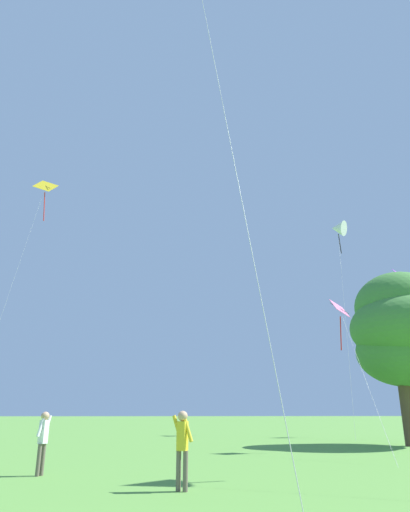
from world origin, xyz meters
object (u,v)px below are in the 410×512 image
at_px(kite_pink_low, 341,317).
at_px(person_in_red_shirt, 182,442).
at_px(person_in_blue_jacket, 43,437).
at_px(kite_white_distant, 338,228).
at_px(kite_yellow_diamond, 44,196).
at_px(kite_purple_streamer, 402,283).
at_px(tree_right_cluster, 404,330).

relative_size(kite_pink_low, person_in_red_shirt, 4.05).
height_order(kite_pink_low, person_in_blue_jacket, kite_pink_low).
xyz_separation_m(kite_pink_low, kite_white_distant, (6.90, 16.97, 11.81)).
height_order(kite_yellow_diamond, person_in_red_shirt, kite_yellow_diamond).
relative_size(kite_white_distant, person_in_red_shirt, 10.65).
bearing_deg(kite_white_distant, kite_purple_streamer, -48.50).
xyz_separation_m(kite_pink_low, tree_right_cluster, (5.00, 3.55, 0.03)).
distance_m(kite_pink_low, person_in_blue_jacket, 14.97).
height_order(person_in_red_shirt, person_in_blue_jacket, person_in_red_shirt).
bearing_deg(person_in_red_shirt, tree_right_cluster, 46.69).
distance_m(kite_yellow_diamond, person_in_red_shirt, 46.14).
relative_size(kite_pink_low, kite_purple_streamer, 0.55).
height_order(kite_purple_streamer, kite_white_distant, kite_white_distant).
bearing_deg(kite_purple_streamer, person_in_red_shirt, -128.17).
bearing_deg(kite_purple_streamer, tree_right_cluster, -119.21).
height_order(kite_pink_low, kite_yellow_diamond, kite_yellow_diamond).
bearing_deg(kite_purple_streamer, kite_white_distant, 131.50).
distance_m(person_in_red_shirt, person_in_blue_jacket, 5.03).
height_order(kite_pink_low, tree_right_cluster, tree_right_cluster).
distance_m(person_in_red_shirt, tree_right_cluster, 19.68).
distance_m(kite_pink_low, tree_right_cluster, 6.13).
distance_m(kite_yellow_diamond, tree_right_cluster, 40.68).
relative_size(person_in_blue_jacket, tree_right_cluster, 0.18).
distance_m(kite_pink_low, kite_yellow_diamond, 39.67).
relative_size(kite_purple_streamer, person_in_blue_jacket, 7.43).
bearing_deg(person_in_red_shirt, person_in_blue_jacket, 143.13).
bearing_deg(kite_white_distant, person_in_red_shirt, -118.72).
relative_size(kite_white_distant, kite_yellow_diamond, 0.69).
xyz_separation_m(kite_pink_low, person_in_blue_jacket, (-12.05, -7.25, -5.14)).
relative_size(kite_pink_low, kite_white_distant, 0.38).
relative_size(kite_yellow_diamond, tree_right_cluster, 2.83).
bearing_deg(kite_yellow_diamond, tree_right_cluster, -38.94).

